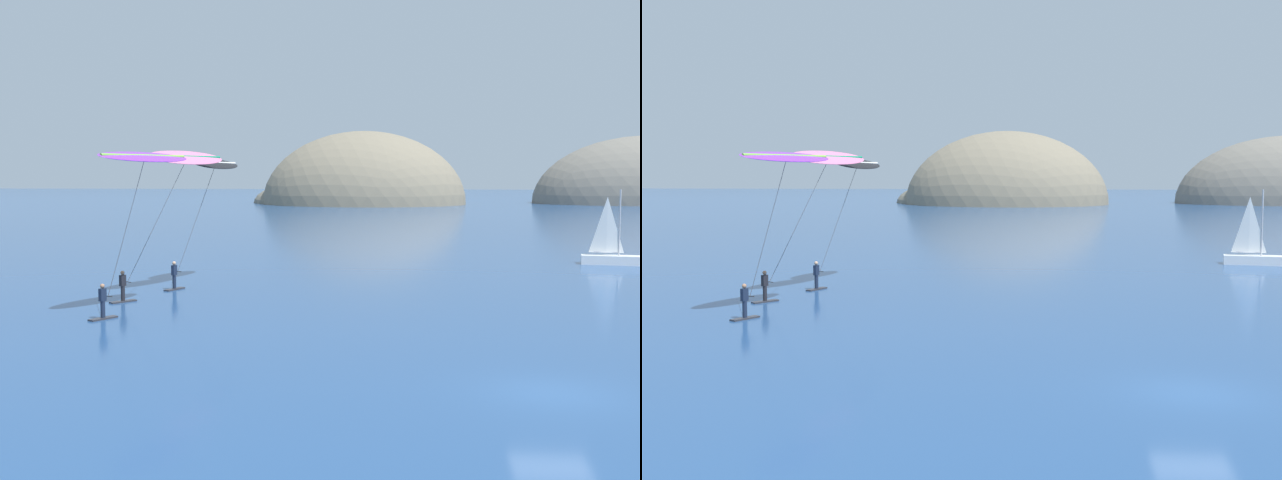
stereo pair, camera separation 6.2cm
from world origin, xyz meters
The scene contains 6 objects.
ground_plane centered at (0.00, 0.00, 0.00)m, with size 600.00×600.00×0.00m, color navy.
headland_island centered at (8.41, 155.85, 0.00)m, with size 112.96×52.35×31.95m.
sailboat_near centered at (11.56, 36.59, 0.64)m, with size 5.97×2.26×5.70m.
kitesurfer_pink centered at (-17.55, 20.23, 7.38)m, with size 5.01×8.48×8.33m.
kitesurfer_purple centered at (-17.75, 13.45, 7.31)m, with size 4.06×6.55×8.10m.
kitesurfer_black centered at (-16.82, 24.50, 6.97)m, with size 3.60×7.50×7.94m.
Camera 1 is at (-4.85, -25.59, 7.01)m, focal length 45.00 mm.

